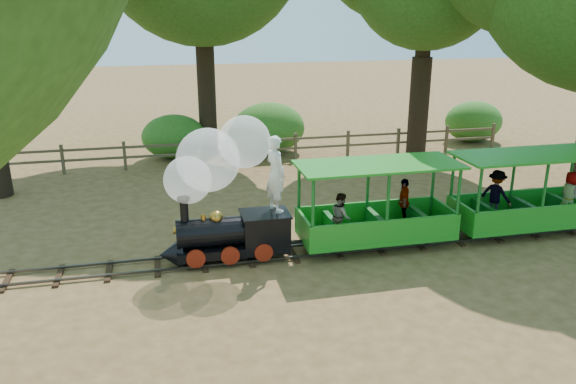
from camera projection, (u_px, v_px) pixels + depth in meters
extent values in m
plane|color=#9D6F43|center=(335.00, 250.00, 12.92)|extent=(90.00, 90.00, 0.00)
cube|color=#3F3D3A|center=(339.00, 253.00, 12.62)|extent=(22.00, 0.05, 0.05)
cube|color=#3F3D3A|center=(331.00, 242.00, 13.18)|extent=(22.00, 0.05, 0.05)
cube|color=#382314|center=(335.00, 249.00, 12.92)|extent=(0.12, 1.00, 0.05)
cube|color=#382314|center=(109.00, 271.00, 11.86)|extent=(0.12, 1.00, 0.05)
cube|color=#382314|center=(527.00, 231.00, 13.97)|extent=(0.12, 1.00, 0.05)
cube|color=black|center=(233.00, 248.00, 12.33)|extent=(2.45, 0.78, 0.20)
cylinder|color=black|center=(214.00, 232.00, 12.12)|extent=(1.56, 0.62, 0.62)
cylinder|color=black|center=(184.00, 210.00, 11.81)|extent=(0.18, 0.18, 0.49)
sphere|color=#BB842C|center=(216.00, 217.00, 12.03)|extent=(0.29, 0.29, 0.29)
cylinder|color=#BB842C|center=(203.00, 217.00, 11.96)|extent=(0.11, 0.11, 0.11)
cube|color=black|center=(265.00, 228.00, 12.36)|extent=(1.00, 0.78, 0.61)
cube|color=black|center=(265.00, 214.00, 12.25)|extent=(1.06, 0.85, 0.04)
cone|color=black|center=(171.00, 254.00, 12.06)|extent=(0.50, 0.71, 0.71)
cylinder|color=#BB842C|center=(176.00, 230.00, 11.91)|extent=(0.11, 0.16, 0.16)
cylinder|color=maroon|center=(196.00, 259.00, 11.78)|extent=(0.40, 0.07, 0.40)
cylinder|color=maroon|center=(193.00, 244.00, 12.53)|extent=(0.40, 0.07, 0.40)
cylinder|color=maroon|center=(230.00, 256.00, 11.94)|extent=(0.40, 0.07, 0.40)
cylinder|color=maroon|center=(226.00, 241.00, 12.68)|extent=(0.40, 0.07, 0.40)
cylinder|color=maroon|center=(264.00, 252.00, 12.09)|extent=(0.40, 0.07, 0.40)
cylinder|color=maroon|center=(257.00, 238.00, 12.83)|extent=(0.40, 0.07, 0.40)
sphere|color=white|center=(188.00, 180.00, 11.68)|extent=(1.00, 1.00, 1.00)
sphere|color=white|center=(208.00, 160.00, 11.70)|extent=(1.34, 1.34, 1.34)
sphere|color=white|center=(244.00, 142.00, 11.81)|extent=(1.12, 1.12, 1.12)
imported|color=white|center=(276.00, 174.00, 12.13)|extent=(0.58, 0.71, 1.69)
cube|color=#208F1F|center=(375.00, 234.00, 13.03)|extent=(3.53, 1.35, 0.10)
cube|color=#16611F|center=(375.00, 239.00, 13.07)|extent=(3.18, 0.52, 0.15)
cube|color=#208F1F|center=(387.00, 231.00, 12.34)|extent=(3.53, 0.06, 0.52)
cube|color=#208F1F|center=(366.00, 212.00, 13.51)|extent=(3.53, 0.06, 0.52)
cube|color=#208F1F|center=(379.00, 165.00, 12.50)|extent=(3.69, 1.51, 0.05)
cylinder|color=#16611F|center=(313.00, 215.00, 11.84)|extent=(0.07, 0.07, 1.66)
cylinder|color=#16611F|center=(299.00, 197.00, 12.98)|extent=(0.07, 0.07, 1.66)
cylinder|color=#16611F|center=(458.00, 203.00, 12.55)|extent=(0.07, 0.07, 1.66)
cylinder|color=#16611F|center=(433.00, 187.00, 13.69)|extent=(0.07, 0.07, 1.66)
cube|color=#16611F|center=(332.00, 227.00, 12.72)|extent=(0.12, 1.14, 0.42)
cube|color=#16611F|center=(376.00, 223.00, 12.94)|extent=(0.12, 1.14, 0.42)
cube|color=#16611F|center=(418.00, 219.00, 13.17)|extent=(0.12, 1.14, 0.42)
cylinder|color=black|center=(333.00, 247.00, 12.49)|extent=(0.29, 0.06, 0.29)
cylinder|color=black|center=(324.00, 235.00, 13.14)|extent=(0.29, 0.06, 0.29)
cylinder|color=black|center=(427.00, 238.00, 12.96)|extent=(0.29, 0.06, 0.29)
cylinder|color=black|center=(414.00, 227.00, 13.62)|extent=(0.29, 0.06, 0.29)
imported|color=gray|center=(341.00, 216.00, 12.46)|extent=(0.43, 0.54, 1.07)
imported|color=gray|center=(404.00, 202.00, 13.29)|extent=(0.51, 0.72, 1.14)
cube|color=#208F1F|center=(523.00, 220.00, 13.85)|extent=(3.53, 1.35, 0.10)
cube|color=#16611F|center=(522.00, 225.00, 13.89)|extent=(3.18, 0.52, 0.15)
cube|color=#208F1F|center=(541.00, 217.00, 13.16)|extent=(3.53, 0.06, 0.52)
cube|color=#208F1F|center=(509.00, 200.00, 14.33)|extent=(3.53, 0.06, 0.52)
cube|color=#208F1F|center=(532.00, 155.00, 13.32)|extent=(3.69, 1.51, 0.05)
cylinder|color=#16611F|center=(478.00, 201.00, 12.66)|extent=(0.07, 0.07, 1.66)
cylinder|color=#16611F|center=(452.00, 185.00, 13.80)|extent=(0.07, 0.07, 1.66)
cylinder|color=#16611F|center=(570.00, 177.00, 14.51)|extent=(0.07, 0.07, 1.66)
cube|color=#16611F|center=(486.00, 214.00, 13.54)|extent=(0.12, 1.14, 0.42)
cube|color=#16611F|center=(524.00, 210.00, 13.76)|extent=(0.12, 1.14, 0.42)
cube|color=#16611F|center=(562.00, 207.00, 13.99)|extent=(0.12, 1.14, 0.42)
cylinder|color=black|center=(489.00, 232.00, 13.31)|extent=(0.29, 0.06, 0.29)
cylinder|color=black|center=(474.00, 222.00, 13.96)|extent=(0.29, 0.06, 0.29)
cylinder|color=black|center=(572.00, 225.00, 13.78)|extent=(0.29, 0.06, 0.29)
cylinder|color=black|center=(553.00, 215.00, 14.44)|extent=(0.29, 0.06, 0.29)
imported|color=gray|center=(496.00, 194.00, 13.71)|extent=(0.77, 0.90, 1.21)
imported|color=gray|center=(570.00, 195.00, 13.73)|extent=(0.38, 0.57, 1.17)
cylinder|color=#2D2116|center=(207.00, 100.00, 20.64)|extent=(0.66, 0.66, 4.15)
cylinder|color=#2D2116|center=(203.00, 7.00, 19.61)|extent=(0.50, 0.50, 2.37)
cylinder|color=#2D2116|center=(419.00, 108.00, 20.46)|extent=(0.72, 0.72, 3.64)
cylinder|color=#2D2116|center=(425.00, 26.00, 19.56)|extent=(0.54, 0.54, 2.08)
cube|color=brown|center=(63.00, 159.00, 18.69)|extent=(0.10, 0.10, 1.00)
cube|color=brown|center=(125.00, 156.00, 19.11)|extent=(0.10, 0.10, 1.00)
cube|color=brown|center=(184.00, 153.00, 19.54)|extent=(0.10, 0.10, 1.00)
cube|color=brown|center=(241.00, 150.00, 19.96)|extent=(0.10, 0.10, 1.00)
cube|color=brown|center=(296.00, 147.00, 20.38)|extent=(0.10, 0.10, 1.00)
cube|color=brown|center=(348.00, 144.00, 20.81)|extent=(0.10, 0.10, 1.00)
cube|color=brown|center=(398.00, 141.00, 21.23)|extent=(0.10, 0.10, 1.00)
cube|color=brown|center=(446.00, 138.00, 21.65)|extent=(0.10, 0.10, 1.00)
cube|color=brown|center=(493.00, 136.00, 22.07)|extent=(0.10, 0.10, 1.00)
cube|color=brown|center=(269.00, 140.00, 20.08)|extent=(18.00, 0.06, 0.08)
cube|color=brown|center=(269.00, 150.00, 20.19)|extent=(18.00, 0.06, 0.08)
ellipsoid|color=#2D6B1E|center=(174.00, 137.00, 20.58)|extent=(2.33, 1.79, 1.61)
ellipsoid|color=#2D6B1E|center=(269.00, 128.00, 21.28)|extent=(2.78, 2.14, 1.92)
ellipsoid|color=#2D6B1E|center=(257.00, 134.00, 21.25)|extent=(2.20, 1.70, 1.53)
ellipsoid|color=#2D6B1E|center=(474.00, 121.00, 23.15)|extent=(2.42, 1.86, 1.67)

